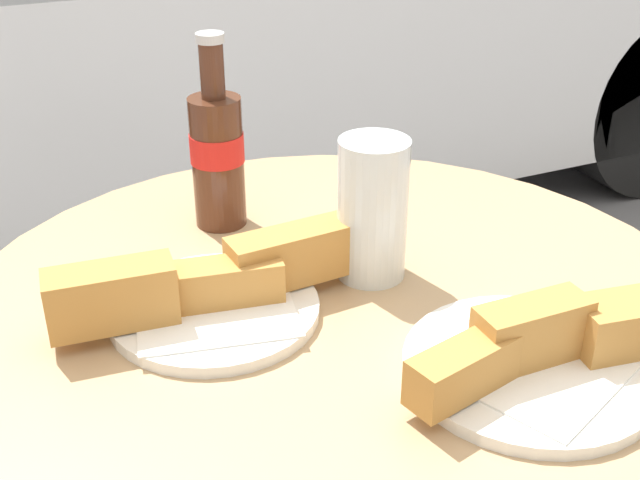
{
  "coord_description": "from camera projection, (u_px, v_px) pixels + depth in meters",
  "views": [
    {
      "loc": [
        -0.3,
        -0.62,
        1.19
      ],
      "look_at": [
        0.0,
        0.04,
        0.8
      ],
      "focal_mm": 45.0,
      "sensor_mm": 36.0,
      "label": 1
    }
  ],
  "objects": [
    {
      "name": "cola_bottle_left",
      "position": [
        217.0,
        153.0,
        0.92
      ],
      "size": [
        0.06,
        0.06,
        0.23
      ],
      "color": "#4C2819",
      "rests_on": "bistro_table"
    },
    {
      "name": "drinking_glass",
      "position": [
        372.0,
        215.0,
        0.82
      ],
      "size": [
        0.07,
        0.07,
        0.15
      ],
      "color": "silver",
      "rests_on": "bistro_table"
    },
    {
      "name": "lunch_plate_far",
      "position": [
        548.0,
        351.0,
        0.69
      ],
      "size": [
        0.3,
        0.22,
        0.07
      ],
      "color": "white",
      "rests_on": "bistro_table"
    },
    {
      "name": "parked_car",
      "position": [
        214.0,
        8.0,
        2.76
      ],
      "size": [
        4.04,
        1.73,
        1.24
      ],
      "color": "silver",
      "rests_on": "ground_plane"
    },
    {
      "name": "bistro_table",
      "position": [
        335.0,
        417.0,
        0.88
      ],
      "size": [
        0.8,
        0.8,
        0.75
      ],
      "color": "#333333",
      "rests_on": "ground_plane"
    },
    {
      "name": "lunch_plate_near",
      "position": [
        212.0,
        290.0,
        0.78
      ],
      "size": [
        0.32,
        0.21,
        0.07
      ],
      "color": "white",
      "rests_on": "bistro_table"
    }
  ]
}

